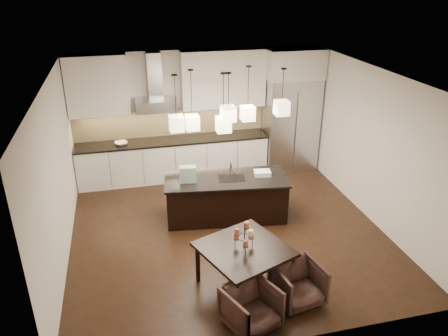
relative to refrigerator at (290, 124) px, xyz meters
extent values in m
cube|color=black|center=(-2.10, -2.38, -1.08)|extent=(5.50, 5.50, 0.02)
cube|color=white|center=(-2.10, -2.38, 1.73)|extent=(5.50, 5.50, 0.02)
cube|color=silver|center=(-2.10, 0.38, 0.32)|extent=(5.50, 0.02, 2.80)
cube|color=silver|center=(-2.10, -5.14, 0.32)|extent=(5.50, 0.02, 2.80)
cube|color=silver|center=(-4.86, -2.38, 0.32)|extent=(0.02, 5.50, 2.80)
cube|color=silver|center=(0.66, -2.38, 0.32)|extent=(0.02, 5.50, 2.80)
cube|color=#B7B7BA|center=(0.00, 0.00, 0.00)|extent=(1.20, 0.72, 2.15)
cube|color=silver|center=(0.00, 0.00, 1.40)|extent=(1.26, 0.72, 0.65)
cube|color=silver|center=(-2.73, 0.05, -0.64)|extent=(4.21, 0.62, 0.88)
cube|color=black|center=(-2.73, 0.05, -0.17)|extent=(4.21, 0.66, 0.04)
cube|color=tan|center=(-2.73, 0.35, 0.16)|extent=(4.21, 0.02, 0.63)
cube|color=silver|center=(-4.20, 0.19, 1.10)|extent=(1.25, 0.35, 1.25)
cube|color=silver|center=(-1.55, 0.19, 1.10)|extent=(1.85, 0.35, 1.25)
cube|color=#B7B7BA|center=(-3.03, 0.10, 0.65)|extent=(0.90, 0.52, 0.24)
cube|color=#B7B7BA|center=(-3.03, 0.21, 1.24)|extent=(0.30, 0.28, 0.96)
imported|color=silver|center=(-3.84, 0.00, -0.12)|extent=(0.32, 0.32, 0.06)
cube|color=black|center=(-1.99, -1.91, -0.69)|extent=(2.31, 1.17, 0.78)
cube|color=black|center=(-1.99, -1.91, -0.28)|extent=(2.39, 1.25, 0.04)
cube|color=#255C43|center=(-2.70, -1.89, -0.11)|extent=(0.32, 0.20, 0.30)
cube|color=silver|center=(-1.30, -1.95, -0.22)|extent=(0.33, 0.25, 0.09)
cylinder|color=beige|center=(-2.11, -3.92, -0.22)|extent=(0.09, 0.09, 0.09)
cylinder|color=#BD5338|center=(-2.33, -3.88, -0.22)|extent=(0.09, 0.09, 0.09)
cylinder|color=brown|center=(-2.25, -4.09, -0.22)|extent=(0.09, 0.09, 0.09)
cylinder|color=#BD5338|center=(-2.17, -3.85, -0.08)|extent=(0.09, 0.09, 0.09)
cylinder|color=brown|center=(-2.35, -3.99, -0.08)|extent=(0.09, 0.09, 0.09)
cylinder|color=beige|center=(-2.17, -4.07, -0.08)|extent=(0.09, 0.09, 0.09)
imported|color=black|center=(-2.35, -4.75, -0.78)|extent=(0.85, 0.86, 0.60)
imported|color=black|center=(-1.57, -4.44, -0.78)|extent=(0.74, 0.75, 0.60)
cube|color=#FFF2CC|center=(-2.88, -1.96, 0.89)|extent=(0.24, 0.24, 0.26)
cube|color=#FFF2CC|center=(-2.55, -1.63, 0.78)|extent=(0.24, 0.24, 0.26)
cube|color=#FFF2CC|center=(-1.99, -2.02, 1.02)|extent=(0.24, 0.24, 0.26)
cube|color=#FFF2CC|center=(-1.51, -1.58, 0.86)|extent=(0.24, 0.24, 0.26)
cube|color=#FFF2CC|center=(-0.97, -1.91, 1.02)|extent=(0.24, 0.24, 0.26)
cube|color=#FFF2CC|center=(-2.07, -2.02, 0.83)|extent=(0.24, 0.24, 0.26)
camera|label=1|loc=(-3.74, -9.00, 3.27)|focal=35.00mm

